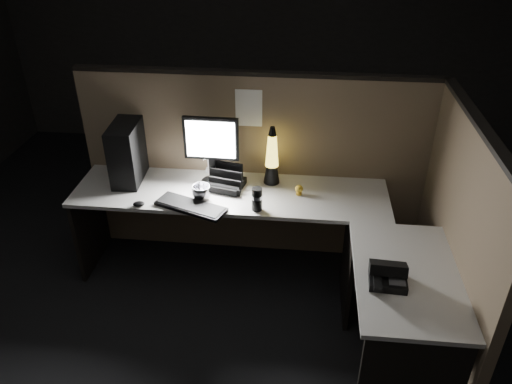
# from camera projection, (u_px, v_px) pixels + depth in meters

# --- Properties ---
(floor) EXTENTS (6.00, 6.00, 0.00)m
(floor) POSITION_uv_depth(u_px,v_px,m) (242.00, 325.00, 3.50)
(floor) COLOR black
(floor) RESTS_ON ground
(room_shell) EXTENTS (6.00, 6.00, 6.00)m
(room_shell) POSITION_uv_depth(u_px,v_px,m) (237.00, 108.00, 2.67)
(room_shell) COLOR silver
(room_shell) RESTS_ON ground
(partition_back) EXTENTS (2.66, 0.06, 1.50)m
(partition_back) POSITION_uv_depth(u_px,v_px,m) (255.00, 169.00, 3.91)
(partition_back) COLOR brown
(partition_back) RESTS_ON ground
(partition_right) EXTENTS (0.06, 1.66, 1.50)m
(partition_right) POSITION_uv_depth(u_px,v_px,m) (455.00, 243.00, 3.08)
(partition_right) COLOR brown
(partition_right) RESTS_ON ground
(desk) EXTENTS (2.60, 1.60, 0.73)m
(desk) POSITION_uv_depth(u_px,v_px,m) (271.00, 239.00, 3.40)
(desk) COLOR beige
(desk) RESTS_ON ground
(pc_tower) EXTENTS (0.22, 0.44, 0.45)m
(pc_tower) POSITION_uv_depth(u_px,v_px,m) (128.00, 152.00, 3.71)
(pc_tower) COLOR black
(pc_tower) RESTS_ON desk
(monitor) EXTENTS (0.40, 0.17, 0.52)m
(monitor) POSITION_uv_depth(u_px,v_px,m) (211.00, 144.00, 3.61)
(monitor) COLOR black
(monitor) RESTS_ON desk
(keyboard) EXTENTS (0.53, 0.33, 0.02)m
(keyboard) POSITION_uv_depth(u_px,v_px,m) (191.00, 206.00, 3.45)
(keyboard) COLOR black
(keyboard) RESTS_ON desk
(mouse) EXTENTS (0.09, 0.07, 0.03)m
(mouse) POSITION_uv_depth(u_px,v_px,m) (139.00, 204.00, 3.48)
(mouse) COLOR black
(mouse) RESTS_ON desk
(clip_lamp) EXTENTS (0.04, 0.17, 0.21)m
(clip_lamp) POSITION_uv_depth(u_px,v_px,m) (206.00, 161.00, 3.79)
(clip_lamp) COLOR silver
(clip_lamp) RESTS_ON desk
(organizer) EXTENTS (0.30, 0.27, 0.19)m
(organizer) POSITION_uv_depth(u_px,v_px,m) (226.00, 181.00, 3.69)
(organizer) COLOR black
(organizer) RESTS_ON desk
(lava_lamp) EXTENTS (0.12, 0.12, 0.45)m
(lava_lamp) POSITION_uv_depth(u_px,v_px,m) (272.00, 160.00, 3.67)
(lava_lamp) COLOR black
(lava_lamp) RESTS_ON desk
(travel_mug) EXTENTS (0.08, 0.08, 0.17)m
(travel_mug) POSITION_uv_depth(u_px,v_px,m) (257.00, 199.00, 3.40)
(travel_mug) COLOR black
(travel_mug) RESTS_ON desk
(steel_mug) EXTENTS (0.15, 0.15, 0.11)m
(steel_mug) POSITION_uv_depth(u_px,v_px,m) (201.00, 193.00, 3.53)
(steel_mug) COLOR silver
(steel_mug) RESTS_ON desk
(figurine) EXTENTS (0.06, 0.06, 0.06)m
(figurine) POSITION_uv_depth(u_px,v_px,m) (299.00, 189.00, 3.59)
(figurine) COLOR gold
(figurine) RESTS_ON desk
(pinned_paper) EXTENTS (0.20, 0.00, 0.28)m
(pinned_paper) POSITION_uv_depth(u_px,v_px,m) (249.00, 108.00, 3.62)
(pinned_paper) COLOR white
(pinned_paper) RESTS_ON partition_back
(desk_phone) EXTENTS (0.22, 0.23, 0.12)m
(desk_phone) POSITION_uv_depth(u_px,v_px,m) (387.00, 275.00, 2.78)
(desk_phone) COLOR black
(desk_phone) RESTS_ON desk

